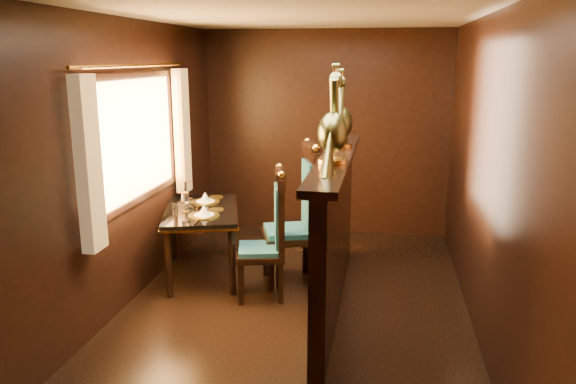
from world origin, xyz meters
name	(u,v)px	position (x,y,z in m)	size (l,w,h in m)	color
ground	(292,316)	(0.00, 0.00, 0.00)	(5.00, 5.00, 0.00)	black
room_shell	(283,132)	(-0.09, 0.02, 1.58)	(3.04, 5.04, 2.52)	black
partition	(334,228)	(0.32, 0.30, 0.71)	(0.26, 2.70, 1.36)	black
dining_table	(201,215)	(-1.06, 0.77, 0.63)	(1.02, 1.34, 0.90)	black
chair_left	(272,230)	(-0.25, 0.39, 0.64)	(0.53, 0.55, 1.22)	black
chair_right	(302,210)	(-0.04, 0.78, 0.73)	(0.64, 0.66, 1.40)	black
peacock_left	(333,114)	(0.33, -0.10, 1.74)	(0.24, 0.64, 0.76)	#1C5433
peacock_right	(341,108)	(0.33, 0.71, 1.72)	(0.22, 0.60, 0.71)	#1C5433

